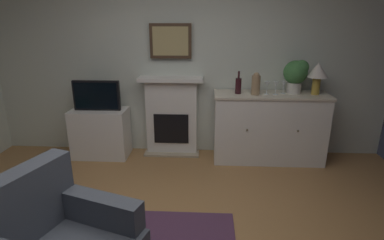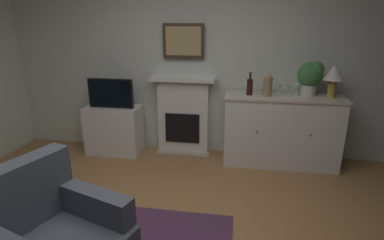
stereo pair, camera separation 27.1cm
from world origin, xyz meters
name	(u,v)px [view 1 (the left image)]	position (x,y,z in m)	size (l,w,h in m)	color
wall_rear	(187,53)	(0.00, 2.22, 1.40)	(5.47, 0.06, 2.80)	silver
fireplace_unit	(172,116)	(-0.21, 2.09, 0.55)	(0.87, 0.30, 1.10)	white
framed_picture	(171,41)	(-0.21, 2.13, 1.57)	(0.55, 0.04, 0.45)	#473323
sideboard_cabinet	(269,128)	(1.12, 1.91, 0.47)	(1.47, 0.49, 0.93)	white
table_lamp	(318,72)	(1.66, 1.91, 1.21)	(0.26, 0.26, 0.40)	#B79338
wine_bottle	(238,85)	(0.68, 1.90, 1.04)	(0.08, 0.08, 0.29)	#331419
wine_glass_left	(267,85)	(1.04, 1.88, 1.05)	(0.07, 0.07, 0.16)	silver
wine_glass_center	(276,85)	(1.15, 1.87, 1.05)	(0.07, 0.07, 0.16)	silver
wine_glass_right	(284,84)	(1.26, 1.93, 1.05)	(0.07, 0.07, 0.16)	silver
vase_decorative	(256,84)	(0.90, 1.86, 1.07)	(0.11, 0.11, 0.28)	#9E7F5B
tv_cabinet	(101,133)	(-1.18, 1.93, 0.34)	(0.75, 0.42, 0.68)	white
tv_set	(97,96)	(-1.18, 1.90, 0.88)	(0.62, 0.07, 0.40)	black
potted_plant_small	(296,73)	(1.41, 1.96, 1.18)	(0.30, 0.30, 0.43)	beige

